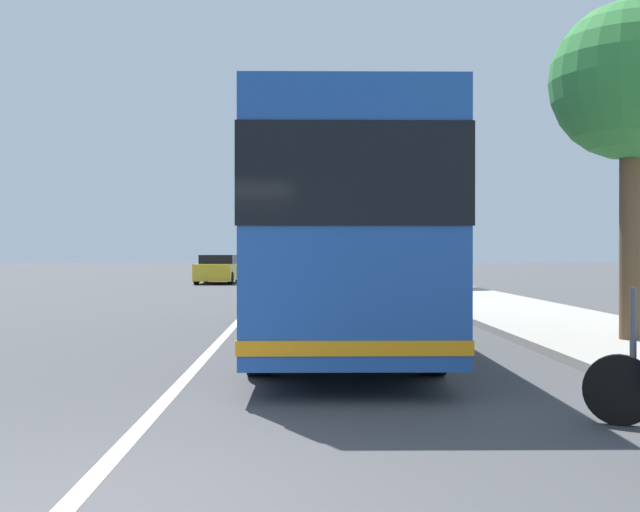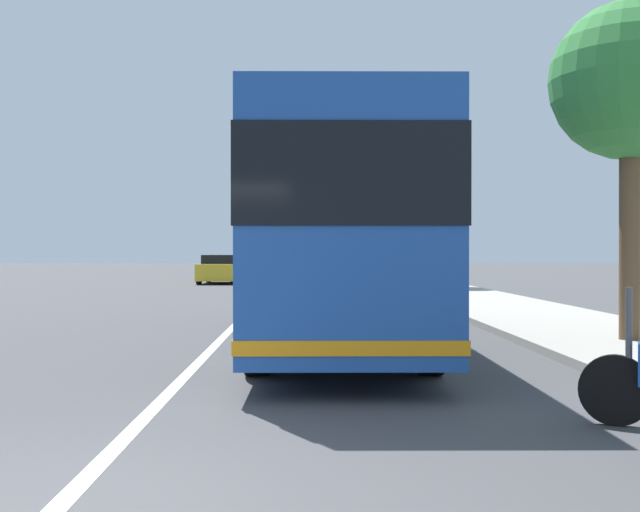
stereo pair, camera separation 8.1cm
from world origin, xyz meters
name	(u,v)px [view 2 (the right image)]	position (x,y,z in m)	size (l,w,h in m)	color
sidewalk_curb	(587,331)	(10.00, -7.02, 0.07)	(110.00, 3.60, 0.14)	#9E998E
lane_divider_line	(225,335)	(10.00, 0.00, 0.00)	(110.00, 0.16, 0.01)	silver
coach_bus	(336,231)	(8.82, -2.09, 1.97)	(11.22, 2.64, 3.47)	#1E4C9E
car_behind_bus	(315,270)	(33.55, -2.02, 0.71)	(4.13, 1.92, 1.50)	gray
car_ahead_same_lane	(245,267)	(42.64, 2.20, 0.67)	(4.38, 1.82, 1.41)	#2D7238
car_oncoming	(254,265)	(53.65, 2.44, 0.66)	(4.34, 1.94, 1.39)	silver
car_far_distant	(221,270)	(34.65, 2.85, 0.71)	(4.32, 2.08, 1.47)	gold
roadside_tree_mid_block	(630,84)	(7.98, -6.97, 4.41)	(2.65, 2.65, 5.79)	brown
roadside_tree_far_block	(417,186)	(27.93, -6.35, 4.48)	(3.32, 3.32, 6.17)	brown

